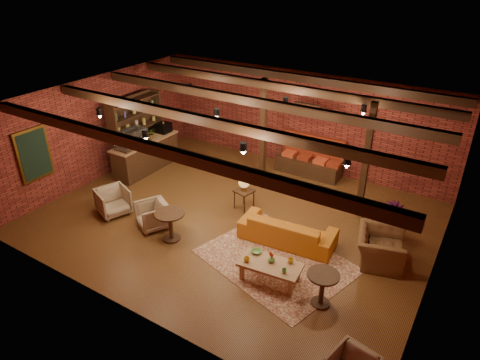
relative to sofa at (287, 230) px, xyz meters
The scene contains 28 objects.
floor 1.75m from the sofa, behind, with size 10.00×10.00×0.00m, color #3C1A0F.
ceiling 3.33m from the sofa, behind, with size 10.00×8.00×0.02m, color black.
wall_back 4.71m from the sofa, 111.98° to the left, with size 10.00×0.02×3.20m, color maroon.
wall_front 4.34m from the sofa, 114.13° to the right, with size 10.00×0.02×3.20m, color maroon.
wall_left 6.82m from the sofa, behind, with size 0.02×8.00×3.20m, color maroon.
wall_right 3.54m from the sofa, ahead, with size 0.02×8.00×3.20m, color maroon.
ceiling_beams 3.23m from the sofa, behind, with size 9.80×6.40×0.22m, color #311A10, non-canonical shape.
ceiling_pipe 3.53m from the sofa, 133.21° to the left, with size 0.12×0.12×9.60m, color black.
post_left 3.84m from the sofa, 129.30° to the left, with size 0.16×0.16×3.20m, color #311A10.
post_right 2.77m from the sofa, 63.48° to the left, with size 0.16×0.16×3.20m, color #311A10.
service_counter 5.94m from the sofa, 168.23° to the left, with size 0.80×2.50×1.60m, color #311A10, non-canonical shape.
plant_counter 5.93m from the sofa, 166.12° to the left, with size 0.35×0.39×0.30m, color #337F33.
shelving_hutch 6.39m from the sofa, 168.08° to the left, with size 0.52×2.00×2.40m, color #311A10, non-canonical shape.
chalkboard_menu 7.06m from the sofa, 162.48° to the right, with size 0.08×0.96×1.46m, color black.
banquette 3.92m from the sofa, 106.29° to the left, with size 2.10×0.70×1.00m, color maroon, non-canonical shape.
service_sign 4.02m from the sofa, 108.36° to the left, with size 0.86×0.06×0.30m, color #EF4E17.
ceiling_spotlights 3.04m from the sofa, behind, with size 6.40×4.40×0.28m, color black, non-canonical shape.
rug 0.91m from the sofa, 81.40° to the right, with size 3.28×2.51×0.01m, color maroon.
sofa is the anchor object (origin of this frame).
coffee_table 1.54m from the sofa, 78.04° to the right, with size 1.41×0.80×0.71m.
side_table_lamp 1.96m from the sofa, 155.70° to the left, with size 0.56×0.56×0.99m.
round_table_left 2.91m from the sofa, 150.00° to the right, with size 0.74×0.74×0.77m.
armchair_a 4.84m from the sofa, 163.99° to the right, with size 0.80×0.75×0.82m, color #C0B394.
armchair_b 3.52m from the sofa, 158.80° to the right, with size 0.75×0.70×0.77m, color #C0B394.
armchair_right 2.21m from the sofa, 10.92° to the left, with size 1.18×0.77×1.04m, color brown.
side_table_book 2.37m from the sofa, 46.41° to the left, with size 0.63×0.63×0.56m.
round_table_right 2.23m from the sofa, 45.62° to the right, with size 0.65×0.65×0.76m.
plant_tall 2.86m from the sofa, 39.30° to the left, with size 1.50×1.50×2.69m, color #4C7F4C.
Camera 1 is at (5.36, -8.28, 6.31)m, focal length 32.00 mm.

